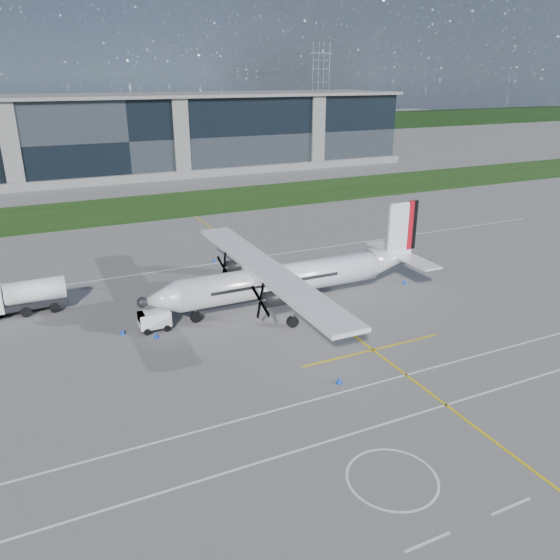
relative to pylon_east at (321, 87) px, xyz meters
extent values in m
plane|color=slate|center=(-85.00, -110.00, -15.00)|extent=(400.00, 400.00, 0.00)
cube|color=#1B3F11|center=(-85.00, -102.00, -14.98)|extent=(400.00, 18.00, 0.04)
cube|color=black|center=(-85.00, -70.00, -7.50)|extent=(120.00, 20.00, 15.00)
cube|color=black|center=(-85.00, -10.00, -12.00)|extent=(400.00, 6.00, 6.00)
cube|color=yellow|center=(-82.00, -140.00, -14.99)|extent=(0.20, 70.00, 0.01)
cube|color=white|center=(-85.00, -164.00, -14.99)|extent=(90.00, 0.15, 0.01)
imported|color=#F25907|center=(-92.18, -142.57, -14.05)|extent=(0.88, 0.95, 1.90)
cone|color=blue|center=(-95.38, -143.47, -14.75)|extent=(0.36, 0.36, 0.50)
cone|color=blue|center=(-86.14, -131.50, -14.75)|extent=(0.36, 0.36, 0.50)
cone|color=blue|center=(-98.48, -145.33, -14.75)|extent=(0.36, 0.36, 0.50)
cone|color=blue|center=(-96.20, -147.13, -14.75)|extent=(0.36, 0.36, 0.50)
cone|color=blue|center=(-86.72, -158.95, -14.75)|extent=(0.36, 0.36, 0.50)
cone|color=blue|center=(-71.34, -145.81, -14.75)|extent=(0.36, 0.36, 0.50)
camera|label=1|loc=(-103.70, -185.86, 4.31)|focal=35.00mm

